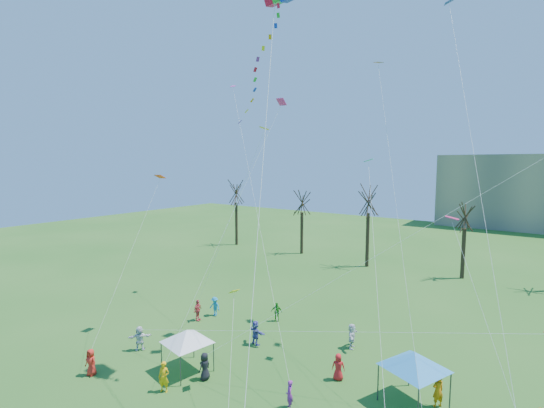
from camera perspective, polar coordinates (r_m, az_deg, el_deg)
The scene contains 6 objects.
bare_tree_row at distance 48.28m, azimuth 22.95°, elevation -1.55°, with size 68.52×8.80×10.81m.
big_box_kite at distance 23.40m, azimuth -1.29°, elevation 20.05°, with size 3.76×5.98×23.71m.
canopy_tent_white at distance 25.80m, azimuth -12.68°, elevation -18.84°, with size 3.56×3.56×2.72m.
canopy_tent_blue at distance 23.38m, azimuth 20.66°, elevation -21.13°, with size 3.71×3.71×3.03m.
festival_crowd at distance 24.55m, azimuth 2.31°, elevation -23.84°, with size 24.37×14.11×1.86m.
small_kites_aloft at distance 24.89m, azimuth 9.48°, elevation 6.63°, with size 29.49×17.15×35.18m.
Camera 1 is at (10.36, -11.09, 13.09)m, focal length 25.00 mm.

